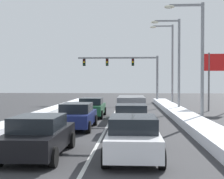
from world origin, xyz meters
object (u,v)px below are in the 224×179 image
sedan_green_center_lane_third (92,107)px  roadside_sign_right (220,68)px  sedan_navy_center_lane_second (77,116)px  traffic_light_gantry (129,67)px  street_lamp_right_near (197,51)px  street_lamp_right_mid (175,57)px  sedan_silver_right_lane_second (131,118)px  suv_gray_right_lane_third (131,105)px  sedan_white_right_lane_nearest (133,136)px  sedan_black_center_lane_nearest (39,136)px  street_lamp_right_far (170,58)px

sedan_green_center_lane_third → roadside_sign_right: roadside_sign_right is taller
sedan_navy_center_lane_second → traffic_light_gantry: (2.87, 23.69, 3.96)m
street_lamp_right_near → street_lamp_right_mid: 7.45m
sedan_silver_right_lane_second → sedan_navy_center_lane_second: 3.26m
street_lamp_right_near → sedan_green_center_lane_third: bearing=157.2°
roadside_sign_right → suv_gray_right_lane_third: bearing=-141.0°
suv_gray_right_lane_third → sedan_navy_center_lane_second: bearing=-120.4°
sedan_white_right_lane_nearest → street_lamp_right_near: 11.77m
sedan_black_center_lane_nearest → traffic_light_gantry: 31.02m
sedan_white_right_lane_nearest → suv_gray_right_lane_third: suv_gray_right_lane_third is taller
sedan_white_right_lane_nearest → street_lamp_right_mid: size_ratio=0.54×
sedan_silver_right_lane_second → street_lamp_right_near: 7.21m
suv_gray_right_lane_third → street_lamp_right_mid: 7.72m
sedan_navy_center_lane_second → traffic_light_gantry: 24.19m
sedan_black_center_lane_nearest → sedan_navy_center_lane_second: 6.92m
traffic_light_gantry → roadside_sign_right: 14.43m
sedan_white_right_lane_nearest → traffic_light_gantry: size_ratio=0.42×
traffic_light_gantry → street_lamp_right_mid: 13.68m
suv_gray_right_lane_third → street_lamp_right_mid: size_ratio=0.58×
sedan_black_center_lane_nearest → street_lamp_right_near: (7.75, 10.18, 4.05)m
sedan_black_center_lane_nearest → street_lamp_right_mid: 19.54m
street_lamp_right_far → roadside_sign_right: 7.33m
sedan_white_right_lane_nearest → sedan_black_center_lane_nearest: size_ratio=1.00×
sedan_silver_right_lane_second → sedan_white_right_lane_nearest: bearing=-89.4°
suv_gray_right_lane_third → street_lamp_right_near: size_ratio=0.61×
sedan_white_right_lane_nearest → street_lamp_right_far: 25.83m
sedan_white_right_lane_nearest → traffic_light_gantry: bearing=90.7°
suv_gray_right_lane_third → sedan_green_center_lane_third: suv_gray_right_lane_third is taller
street_lamp_right_near → sedan_navy_center_lane_second: bearing=-156.6°
sedan_green_center_lane_third → street_lamp_right_near: bearing=-22.8°
sedan_green_center_lane_third → traffic_light_gantry: bearing=80.8°
sedan_green_center_lane_third → street_lamp_right_near: size_ratio=0.56×
street_lamp_right_near → suv_gray_right_lane_third: bearing=153.9°
sedan_silver_right_lane_second → suv_gray_right_lane_third: suv_gray_right_lane_third is taller
suv_gray_right_lane_third → traffic_light_gantry: traffic_light_gantry is taller
sedan_white_right_lane_nearest → sedan_navy_center_lane_second: size_ratio=1.00×
sedan_navy_center_lane_second → roadside_sign_right: roadside_sign_right is taller
roadside_sign_right → sedan_white_right_lane_nearest: bearing=-113.4°
sedan_silver_right_lane_second → street_lamp_right_near: bearing=42.7°
sedan_navy_center_lane_second → suv_gray_right_lane_third: bearing=59.6°
sedan_white_right_lane_nearest → street_lamp_right_mid: 18.53m
sedan_black_center_lane_nearest → traffic_light_gantry: (3.08, 30.61, 3.96)m
sedan_white_right_lane_nearest → sedan_silver_right_lane_second: 6.14m
suv_gray_right_lane_third → sedan_black_center_lane_nearest: (-3.37, -12.32, -0.25)m
sedan_white_right_lane_nearest → sedan_green_center_lane_third: bearing=103.3°
sedan_green_center_lane_third → suv_gray_right_lane_third: bearing=-17.8°
sedan_white_right_lane_nearest → street_lamp_right_near: bearing=67.0°
sedan_white_right_lane_nearest → street_lamp_right_near: size_ratio=0.56×
sedan_silver_right_lane_second → sedan_navy_center_lane_second: (-3.16, 0.78, 0.00)m
sedan_navy_center_lane_second → roadside_sign_right: size_ratio=0.82×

